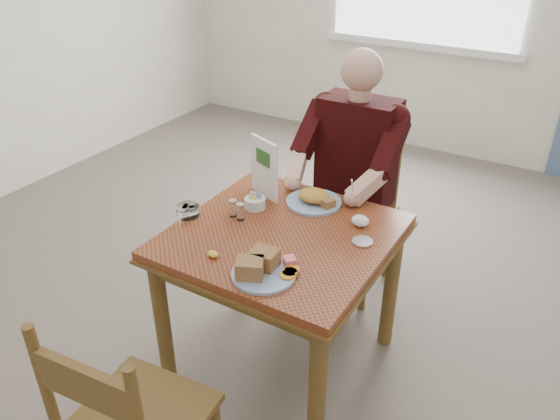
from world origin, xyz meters
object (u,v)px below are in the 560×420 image
Objects in this scene: near_plate at (262,268)px; far_plate at (315,199)px; chair_far at (354,209)px; table at (282,254)px; diner at (351,161)px.

near_plate is 0.90× the size of far_plate.
chair_far is 2.72× the size of far_plate.
table is 2.91× the size of near_plate.
diner is 4.38× the size of near_plate.
chair_far is 0.34m from diner.
table is 0.66× the size of diner.
diner is 1.01m from near_plate.
diner reaches higher than near_plate.
diner is at bearing -89.99° from chair_far.
near_plate is 0.61m from far_plate.
far_plate is at bearing -89.78° from diner.
diner is 3.96× the size of far_plate.
far_plate is at bearing 89.70° from table.
near_plate is (0.09, -1.10, 0.30)m from chair_far.
far_plate is at bearing 98.32° from near_plate.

